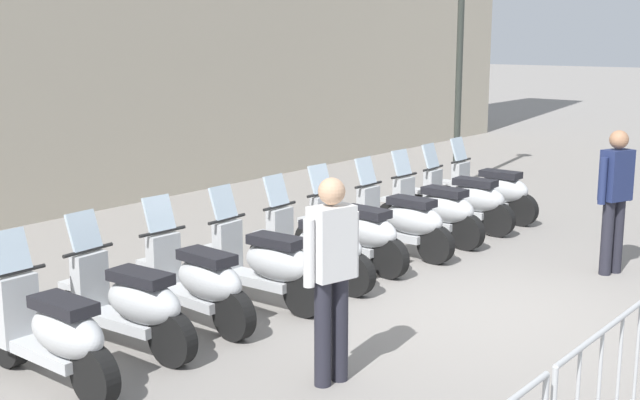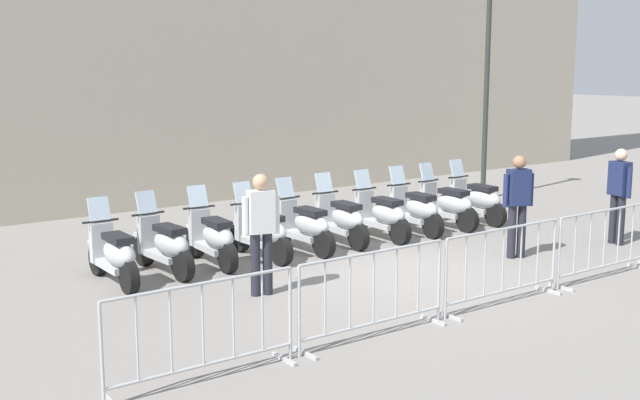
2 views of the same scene
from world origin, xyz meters
The scene contains 15 objects.
ground_plane centered at (0.00, 0.00, 0.00)m, with size 120.00×120.00×0.00m, color gray.
motorcycle_0 centered at (-3.68, 2.21, 0.45)m, with size 0.59×1.72×1.24m.
motorcycle_1 centered at (-2.81, 2.25, 0.45)m, with size 0.56×1.72×1.24m.
motorcycle_2 centered at (-1.96, 2.20, 0.45)m, with size 0.64×1.72×1.24m.
motorcycle_3 centered at (-1.10, 2.01, 0.45)m, with size 0.56×1.72×1.24m.
motorcycle_4 centered at (-0.25, 1.93, 0.45)m, with size 0.56×1.73×1.24m.
motorcycle_5 centered at (0.61, 1.93, 0.45)m, with size 0.63×1.72×1.24m.
motorcycle_6 centered at (1.46, 1.75, 0.45)m, with size 0.59×1.72×1.24m.
motorcycle_7 centered at (2.32, 1.69, 0.45)m, with size 0.64×1.72×1.24m.
motorcycle_8 centered at (3.18, 1.62, 0.45)m, with size 0.56×1.72×1.24m.
motorcycle_9 centered at (4.04, 1.57, 0.45)m, with size 0.57×1.73×1.24m.
barrier_segment_1 centered at (-2.47, -1.94, 0.53)m, with size 2.18×0.63×1.07m.
street_lamp centered at (6.42, 3.19, 3.23)m, with size 0.36×0.36×5.30m.
officer_near_row_end centered at (2.15, -0.73, 0.98)m, with size 0.50×0.36×1.73m.
officer_mid_plaza centered at (-2.38, 0.37, 0.98)m, with size 0.53×0.32×1.73m.
Camera 1 is at (-7.91, -3.13, 2.88)m, focal length 47.23 mm.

